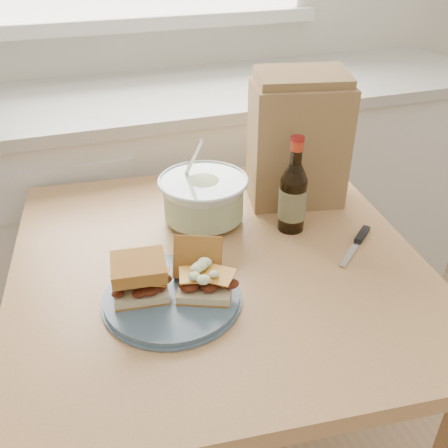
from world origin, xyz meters
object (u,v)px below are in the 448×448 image
object	(u,v)px
dining_table	(218,296)
coleslaw_bowl	(204,200)
plate	(172,297)
beer_bottle	(293,196)
paper_bag	(298,144)

from	to	relation	value
dining_table	coleslaw_bowl	world-z (taller)	coleslaw_bowl
plate	beer_bottle	xyz separation A→B (m)	(0.36, 0.18, 0.09)
plate	paper_bag	xyz separation A→B (m)	(0.44, 0.32, 0.15)
plate	coleslaw_bowl	distance (m)	0.33
plate	beer_bottle	size ratio (longest dim) A/B	1.13
coleslaw_bowl	paper_bag	xyz separation A→B (m)	(0.28, 0.03, 0.10)
plate	coleslaw_bowl	xyz separation A→B (m)	(0.16, 0.29, 0.05)
coleslaw_bowl	dining_table	bearing A→B (deg)	-96.88
coleslaw_bowl	paper_bag	size ratio (longest dim) A/B	0.71
dining_table	beer_bottle	xyz separation A→B (m)	(0.22, 0.07, 0.21)
beer_bottle	plate	bearing A→B (deg)	-150.32
dining_table	beer_bottle	size ratio (longest dim) A/B	4.18
dining_table	coleslaw_bowl	bearing A→B (deg)	89.61
paper_bag	beer_bottle	bearing A→B (deg)	-105.85
coleslaw_bowl	paper_bag	bearing A→B (deg)	6.93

